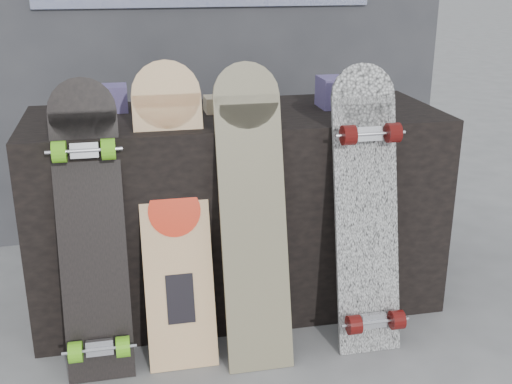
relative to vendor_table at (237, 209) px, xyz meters
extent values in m
plane|color=slate|center=(0.00, -0.50, -0.40)|extent=(60.00, 60.00, 0.00)
cube|color=black|center=(0.00, 0.00, 0.00)|extent=(1.60, 0.60, 0.80)
cube|color=#35363B|center=(0.00, 0.85, 0.70)|extent=(2.40, 0.20, 2.20)
cube|color=#433B79|center=(-0.50, 0.14, 0.45)|extent=(0.18, 0.12, 0.10)
cube|color=#433B79|center=(0.42, 0.02, 0.46)|extent=(0.14, 0.14, 0.12)
cube|color=#D1B78C|center=(0.00, 0.03, 0.43)|extent=(0.22, 0.10, 0.06)
cube|color=beige|center=(-0.28, -0.33, 0.06)|extent=(0.24, 0.31, 0.92)
cylinder|color=beige|center=(-0.28, -0.18, 0.52)|extent=(0.24, 0.09, 0.23)
cylinder|color=#F92B0F|center=(-0.28, -0.31, 0.13)|extent=(0.18, 0.06, 0.18)
cube|color=black|center=(-0.28, -0.41, -0.16)|extent=(0.10, 0.06, 0.17)
cube|color=#C7BB88|center=(-0.01, -0.41, 0.06)|extent=(0.23, 0.27, 0.93)
cylinder|color=#C7BB88|center=(-0.01, -0.28, 0.52)|extent=(0.23, 0.08, 0.23)
cube|color=white|center=(0.40, -0.40, 0.05)|extent=(0.23, 0.22, 0.91)
cylinder|color=white|center=(0.40, -0.30, 0.51)|extent=(0.23, 0.07, 0.23)
cube|color=silver|center=(0.40, -0.52, -0.26)|extent=(0.09, 0.04, 0.06)
cylinder|color=#520D0B|center=(0.32, -0.54, -0.26)|extent=(0.05, 0.07, 0.07)
cylinder|color=#520D0B|center=(0.48, -0.54, -0.26)|extent=(0.05, 0.07, 0.07)
cube|color=silver|center=(0.40, -0.37, 0.39)|extent=(0.09, 0.04, 0.06)
cylinder|color=#520D0B|center=(0.32, -0.39, 0.39)|extent=(0.05, 0.07, 0.07)
cylinder|color=#520D0B|center=(0.48, -0.39, 0.39)|extent=(0.05, 0.07, 0.07)
cube|color=black|center=(-0.56, -0.36, 0.04)|extent=(0.22, 0.24, 0.89)
cylinder|color=black|center=(-0.56, -0.25, 0.49)|extent=(0.22, 0.07, 0.22)
cube|color=silver|center=(-0.56, -0.49, -0.27)|extent=(0.09, 0.04, 0.06)
cylinder|color=#65C71C|center=(-0.63, -0.51, -0.26)|extent=(0.04, 0.07, 0.07)
cylinder|color=#65C71C|center=(-0.48, -0.51, -0.26)|extent=(0.04, 0.07, 0.07)
cube|color=silver|center=(-0.56, -0.32, 0.37)|extent=(0.09, 0.04, 0.06)
cylinder|color=#65C71C|center=(-0.63, -0.34, 0.38)|extent=(0.04, 0.07, 0.07)
cylinder|color=#65C71C|center=(-0.48, -0.34, 0.38)|extent=(0.04, 0.07, 0.07)
camera|label=1|loc=(-0.43, -2.40, 0.95)|focal=45.00mm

